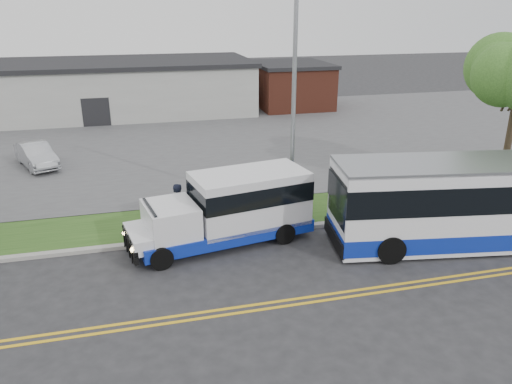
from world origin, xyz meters
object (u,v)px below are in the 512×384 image
object	(u,v)px
streetlight_near	(294,95)
shuttle_bus	(233,206)
parked_car_a	(36,155)
pedestrian	(177,208)
transit_bus	(489,202)

from	to	relation	value
streetlight_near	shuttle_bus	size ratio (longest dim) A/B	1.30
parked_car_a	streetlight_near	bearing A→B (deg)	-62.98
pedestrian	parked_car_a	xyz separation A→B (m)	(-6.78, 10.52, -0.33)
streetlight_near	pedestrian	distance (m)	6.57
pedestrian	streetlight_near	bearing A→B (deg)	144.58
streetlight_near	shuttle_bus	xyz separation A→B (m)	(-3.02, -2.01, -3.79)
shuttle_bus	parked_car_a	world-z (taller)	shuttle_bus
streetlight_near	parked_car_a	world-z (taller)	streetlight_near
shuttle_bus	pedestrian	bearing A→B (deg)	139.56
transit_bus	pedestrian	bearing A→B (deg)	170.76
streetlight_near	parked_car_a	bearing A→B (deg)	140.67
pedestrian	transit_bus	bearing A→B (deg)	117.30
streetlight_near	transit_bus	size ratio (longest dim) A/B	0.78
streetlight_near	transit_bus	xyz separation A→B (m)	(6.35, -4.53, -3.56)
shuttle_bus	transit_bus	xyz separation A→B (m)	(9.37, -2.52, 0.23)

